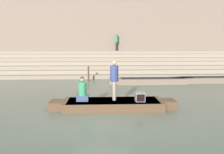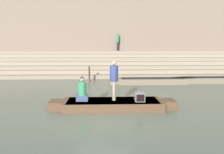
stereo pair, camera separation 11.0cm
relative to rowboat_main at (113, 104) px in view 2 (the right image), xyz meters
name	(u,v)px [view 2 (the right image)]	position (x,y,z in m)	size (l,w,h in m)	color
ground_plane	(102,113)	(-0.49, -0.57, -0.21)	(120.00, 120.00, 0.00)	#566051
ghat_steps	(104,66)	(-0.49, 11.72, 0.58)	(36.00, 5.14, 2.21)	gray
back_wall	(104,31)	(-0.49, 14.16, 4.03)	(34.20, 1.28, 8.54)	#7F6B5B
rowboat_main	(113,104)	(0.00, 0.00, 0.00)	(5.77, 1.56, 0.39)	brown
person_standing	(114,78)	(0.06, 0.14, 1.21)	(0.38, 0.38, 1.80)	gray
person_rowing	(82,91)	(-1.39, 0.01, 0.63)	(0.53, 0.41, 1.13)	#3D4C75
tv_set	(140,97)	(1.21, -0.18, 0.38)	(0.44, 0.43, 0.40)	slate
moored_boat_shore	(153,81)	(3.18, 6.16, 0.01)	(6.38, 1.09, 0.42)	#756651
moored_boat_distant	(213,80)	(7.89, 6.50, 0.01)	(6.23, 1.09, 0.42)	#756651
mooring_post	(89,74)	(-1.60, 7.41, 0.38)	(0.14, 0.14, 1.19)	#473828
person_on_steps	(117,41)	(0.94, 13.19, 3.04)	(0.36, 0.36, 1.81)	#28282D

